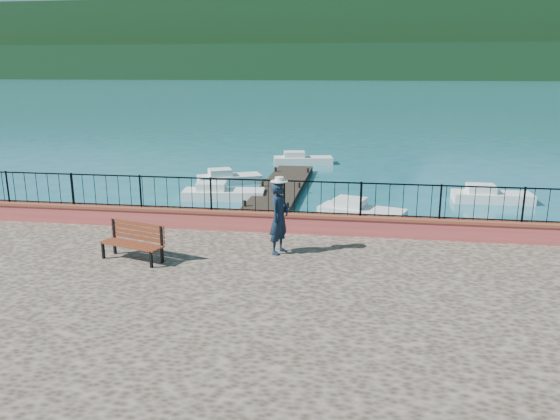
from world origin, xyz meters
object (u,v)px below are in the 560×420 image
(boat_2, at_px, (492,193))
(boat_0, at_px, (224,190))
(park_bench, at_px, (133,249))
(boat_1, at_px, (362,209))
(person, at_px, (279,218))
(boat_4, at_px, (303,157))
(boat_3, at_px, (229,176))

(boat_2, bearing_deg, boat_0, -174.78)
(park_bench, distance_m, boat_0, 11.78)
(boat_1, distance_m, boat_2, 6.92)
(boat_0, relative_size, boat_1, 1.09)
(person, relative_size, boat_4, 0.51)
(boat_1, bearing_deg, person, -86.89)
(park_bench, distance_m, boat_2, 17.37)
(boat_2, bearing_deg, person, -124.56)
(boat_3, relative_size, boat_4, 0.89)
(person, bearing_deg, boat_3, 38.10)
(boat_2, bearing_deg, boat_3, 169.10)
(park_bench, distance_m, boat_3, 15.36)
(person, relative_size, boat_0, 0.51)
(boat_3, bearing_deg, park_bench, -109.70)
(person, xyz_separation_m, boat_3, (-4.87, 14.15, -1.75))
(boat_1, height_order, boat_3, same)
(park_bench, xyz_separation_m, person, (3.53, 1.11, 0.66))
(boat_0, bearing_deg, person, -74.95)
(park_bench, xyz_separation_m, boat_2, (11.45, 13.02, -1.09))
(boat_1, distance_m, boat_3, 9.19)
(park_bench, relative_size, boat_1, 0.52)
(boat_3, distance_m, boat_4, 7.35)
(park_bench, bearing_deg, person, 34.79)
(boat_1, bearing_deg, boat_4, 124.36)
(boat_0, height_order, boat_2, same)
(person, height_order, boat_0, person)
(boat_2, height_order, boat_3, same)
(park_bench, relative_size, boat_2, 0.51)
(park_bench, bearing_deg, boat_3, 112.34)
(boat_0, relative_size, boat_2, 1.08)
(boat_3, height_order, boat_4, same)
(park_bench, bearing_deg, boat_0, 110.91)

